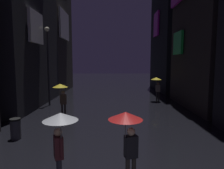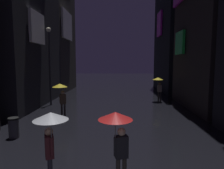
{
  "view_description": "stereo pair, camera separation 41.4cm",
  "coord_description": "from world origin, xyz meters",
  "views": [
    {
      "loc": [
        -0.02,
        -2.29,
        3.38
      ],
      "look_at": [
        0.0,
        10.49,
        1.98
      ],
      "focal_mm": 32.0,
      "sensor_mm": 36.0,
      "label": 1
    },
    {
      "loc": [
        0.39,
        -2.28,
        3.38
      ],
      "look_at": [
        0.0,
        10.49,
        1.98
      ],
      "focal_mm": 32.0,
      "sensor_mm": 36.0,
      "label": 2
    }
  ],
  "objects": [
    {
      "name": "pedestrian_far_right_clear",
      "position": [
        -1.37,
        2.7,
        1.67
      ],
      "size": [
        0.9,
        0.9,
        2.12
      ],
      "color": "#2D2D38",
      "rests_on": "ground"
    },
    {
      "name": "pedestrian_midstreet_centre_yellow",
      "position": [
        -3.08,
        9.61,
        1.67
      ],
      "size": [
        0.9,
        0.9,
        2.12
      ],
      "color": "#38332D",
      "rests_on": "ground"
    },
    {
      "name": "pedestrian_midstreet_left_yellow",
      "position": [
        3.88,
        14.94,
        1.67
      ],
      "size": [
        0.9,
        0.9,
        2.12
      ],
      "color": "#38332D",
      "rests_on": "ground"
    },
    {
      "name": "streetlamp_left_far",
      "position": [
        -5.0,
        13.33,
        3.77
      ],
      "size": [
        0.36,
        0.36,
        6.1
      ],
      "color": "#2D2D33",
      "rests_on": "ground"
    },
    {
      "name": "pedestrian_foreground_left_red",
      "position": [
        0.38,
        2.76,
        1.67
      ],
      "size": [
        0.9,
        0.9,
        2.12
      ],
      "color": "#38332D",
      "rests_on": "ground"
    },
    {
      "name": "trash_bin",
      "position": [
        -4.3,
        6.28,
        0.47
      ],
      "size": [
        0.46,
        0.46,
        0.93
      ],
      "color": "#3F3F47",
      "rests_on": "ground"
    }
  ]
}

